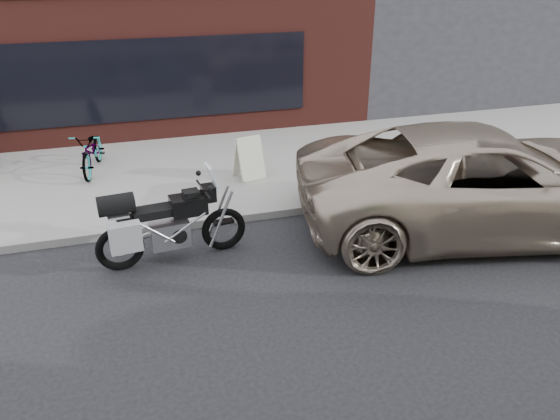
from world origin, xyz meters
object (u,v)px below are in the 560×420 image
motorcycle (162,225)px  minivan (485,181)px  bicycle_front (92,151)px  sandwich_sign (249,157)px

motorcycle → minivan: size_ratio=0.37×
motorcycle → bicycle_front: 4.28m
minivan → sandwich_sign: 4.81m
bicycle_front → minivan: bearing=-23.7°
motorcycle → bicycle_front: bearing=99.1°
motorcycle → bicycle_front: size_ratio=1.37×
motorcycle → bicycle_front: (-1.13, 4.13, -0.05)m
motorcycle → sandwich_sign: size_ratio=2.72×
motorcycle → sandwich_sign: bearing=47.1°
sandwich_sign → minivan: bearing=-58.0°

